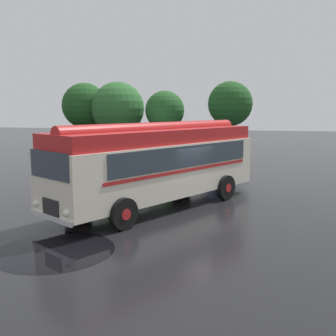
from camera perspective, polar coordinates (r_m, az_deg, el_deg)
name	(u,v)px	position (r m, az deg, el deg)	size (l,w,h in m)	color
ground_plane	(181,206)	(16.47, 1.95, -5.54)	(120.00, 120.00, 0.00)	black
vintage_bus	(159,161)	(16.02, -1.27, 0.97)	(7.07, 9.99, 3.49)	silver
car_near_left	(178,155)	(27.54, 1.48, 1.96)	(2.06, 4.25, 1.66)	#144C28
car_mid_left	(217,155)	(27.74, 7.14, 1.95)	(1.96, 4.20, 1.66)	navy
box_van	(149,145)	(29.09, -2.79, 3.33)	(2.67, 5.90, 2.50)	#B2B7BC
tree_far_left	(84,105)	(37.11, -12.05, 8.92)	(4.13, 4.13, 6.37)	#4C3823
tree_left_of_centre	(117,108)	(35.53, -7.43, 8.67)	(4.69, 4.69, 6.40)	#4C3823
tree_centre	(165,109)	(33.63, -0.43, 8.49)	(3.33, 3.33, 5.55)	#4C3823
tree_right_of_centre	(230,104)	(33.33, 9.01, 9.11)	(3.70, 3.70, 6.29)	#4C3823
puddle_patch	(55,250)	(11.94, -16.07, -11.40)	(3.42, 3.42, 0.01)	black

